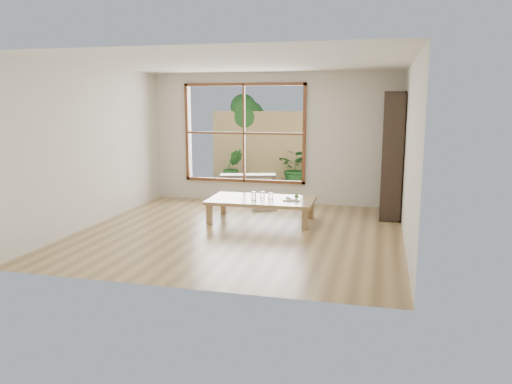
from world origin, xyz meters
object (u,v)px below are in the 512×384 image
food_tray (293,199)px  low_table (262,201)px  garden_bench (248,177)px  bookshelf (392,155)px

food_tray → low_table: bearing=172.8°
low_table → garden_bench: 2.73m
bookshelf → low_table: bearing=-156.5°
low_table → garden_bench: size_ratio=1.40×
low_table → bookshelf: (2.15, 0.93, 0.76)m
low_table → bookshelf: size_ratio=0.82×
bookshelf → food_tray: size_ratio=6.67×
bookshelf → food_tray: (-1.61, -0.91, -0.69)m
low_table → garden_bench: garden_bench is taller
low_table → food_tray: 0.54m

